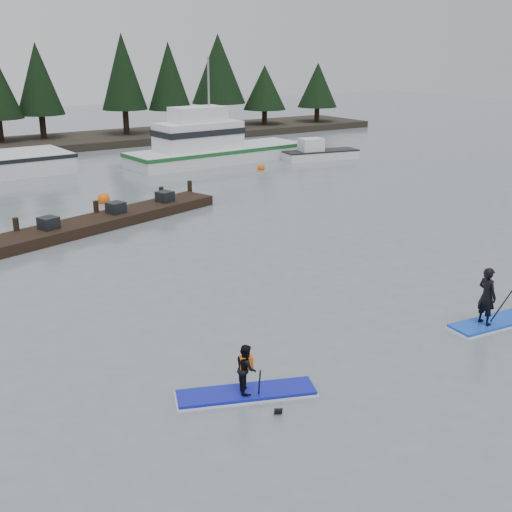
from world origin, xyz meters
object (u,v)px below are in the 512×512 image
fishing_boat_medium (213,155)px  floating_dock (89,225)px  paddleboard_duo (503,305)px  paddleboard_solo (246,380)px

fishing_boat_medium → floating_dock: (-13.34, -12.21, -0.32)m
floating_dock → paddleboard_duo: size_ratio=3.78×
fishing_boat_medium → paddleboard_duo: bearing=-107.1°
paddleboard_solo → floating_dock: bearing=104.7°
fishing_boat_medium → paddleboard_solo: bearing=-122.2°
floating_dock → paddleboard_duo: bearing=-85.4°
floating_dock → paddleboard_duo: paddleboard_duo is taller
paddleboard_solo → paddleboard_duo: (8.37, -0.65, 0.18)m
fishing_boat_medium → paddleboard_solo: size_ratio=4.07×
fishing_boat_medium → floating_dock: bearing=-141.0°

